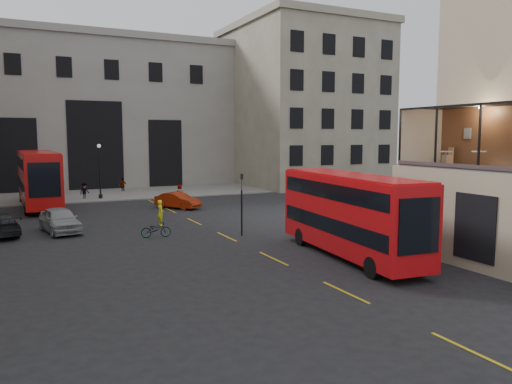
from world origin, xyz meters
name	(u,v)px	position (x,y,z in m)	size (l,w,h in m)	color
ground	(386,286)	(0.00, 0.00, 0.00)	(140.00, 140.00, 0.00)	black
host_frontage	(498,220)	(6.50, 0.00, 2.25)	(3.00, 11.00, 4.50)	tan
cafe_floor	(501,170)	(6.50, 0.00, 4.55)	(3.00, 10.00, 0.10)	slate
gateway	(88,109)	(-5.00, 47.99, 9.39)	(35.00, 10.60, 18.00)	#9C9891
building_right	(301,102)	(20.00, 39.97, 10.39)	(16.60, 18.60, 20.00)	#ABA28A
pavement_far	(95,195)	(-6.00, 38.00, 0.06)	(40.00, 12.00, 0.12)	slate
traffic_light_near	(242,196)	(-1.00, 12.00, 2.42)	(0.16, 0.20, 3.80)	black
street_lamp_b	(100,175)	(-6.00, 34.00, 2.39)	(0.36, 0.36, 5.33)	black
bus_near	(350,211)	(1.58, 4.62, 2.35)	(3.35, 10.66, 4.18)	red
bus_far	(38,176)	(-11.54, 30.70, 2.68)	(3.07, 12.04, 4.78)	#BC0E0D
car_a	(60,220)	(-10.91, 17.99, 0.79)	(1.88, 4.66, 1.59)	#989BA0
car_b	(178,200)	(-1.08, 24.96, 0.67)	(1.42, 4.08, 1.34)	#972109
bicycle	(156,230)	(-5.86, 13.84, 0.46)	(0.61, 1.75, 0.92)	gray
cyclist	(161,213)	(-4.57, 17.49, 0.89)	(0.65, 0.42, 1.77)	#FEFF1A
pedestrian_a	(32,192)	(-12.02, 34.50, 0.93)	(0.91, 0.71, 1.87)	gray
pedestrian_b	(85,191)	(-7.39, 34.54, 0.80)	(1.04, 0.60, 1.61)	gray
pedestrian_c	(123,185)	(-2.88, 39.12, 0.78)	(0.91, 0.38, 1.55)	gray
pedestrian_d	(180,193)	(0.38, 29.09, 0.81)	(0.79, 0.51, 1.62)	gray
cafe_table_mid	(479,157)	(5.43, 0.34, 5.13)	(0.63, 0.63, 0.79)	beige
cafe_table_far	(446,156)	(5.40, 2.23, 5.09)	(0.60, 0.60, 0.74)	beige
cafe_chair_d	(448,159)	(7.52, 4.07, 4.86)	(0.51, 0.51, 0.86)	tan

